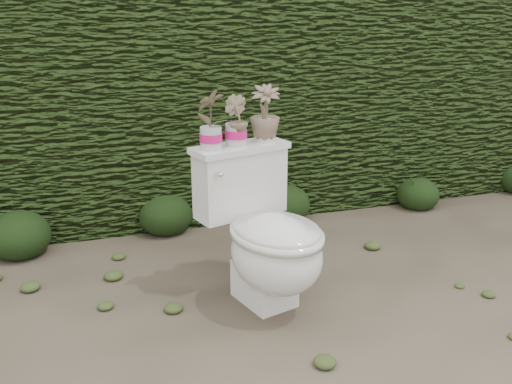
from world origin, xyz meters
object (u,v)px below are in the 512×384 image
object	(u,v)px
potted_plant_left	(210,121)
potted_plant_center	(236,122)
potted_plant_right	(265,115)
toilet	(267,238)

from	to	relation	value
potted_plant_left	potted_plant_center	xyz separation A→B (m)	(0.14, 0.04, -0.02)
potted_plant_left	potted_plant_right	distance (m)	0.32
potted_plant_center	potted_plant_right	world-z (taller)	potted_plant_right
toilet	potted_plant_center	distance (m)	0.59
toilet	potted_plant_right	size ratio (longest dim) A/B	2.86
toilet	potted_plant_left	xyz separation A→B (m)	(-0.22, 0.19, 0.56)
toilet	potted_plant_center	bearing A→B (deg)	95.34
toilet	potted_plant_center	size ratio (longest dim) A/B	3.33
potted_plant_left	toilet	bearing A→B (deg)	111.74
potted_plant_left	potted_plant_center	size ratio (longest dim) A/B	1.19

